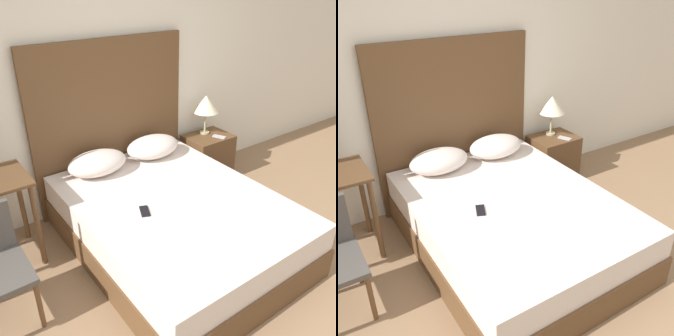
# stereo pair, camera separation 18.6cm
# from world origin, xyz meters

# --- Properties ---
(ground_plane) EXTENTS (16.00, 16.00, 0.00)m
(ground_plane) POSITION_xyz_m (0.00, 0.00, 0.00)
(ground_plane) COLOR #8C6B4C
(wall_back) EXTENTS (10.00, 0.06, 2.70)m
(wall_back) POSITION_xyz_m (0.00, 2.24, 1.35)
(wall_back) COLOR silver
(wall_back) RESTS_ON ground_plane
(bed) EXTENTS (1.58, 2.08, 0.50)m
(bed) POSITION_xyz_m (-0.06, 1.09, 0.25)
(bed) COLOR brown
(bed) RESTS_ON ground_plane
(headboard) EXTENTS (1.65, 0.05, 1.68)m
(headboard) POSITION_xyz_m (-0.06, 2.16, 0.84)
(headboard) COLOR brown
(headboard) RESTS_ON ground_plane
(pillow_left) EXTENTS (0.57, 0.39, 0.21)m
(pillow_left) POSITION_xyz_m (-0.37, 1.89, 0.61)
(pillow_left) COLOR silver
(pillow_left) RESTS_ON bed
(pillow_right) EXTENTS (0.57, 0.39, 0.21)m
(pillow_right) POSITION_xyz_m (0.25, 1.89, 0.61)
(pillow_right) COLOR silver
(pillow_right) RESTS_ON bed
(phone_on_bed) EXTENTS (0.12, 0.17, 0.01)m
(phone_on_bed) POSITION_xyz_m (-0.37, 1.09, 0.51)
(phone_on_bed) COLOR black
(phone_on_bed) RESTS_ON bed
(nightstand) EXTENTS (0.51, 0.41, 0.52)m
(nightstand) POSITION_xyz_m (1.05, 1.92, 0.26)
(nightstand) COLOR brown
(nightstand) RESTS_ON ground_plane
(table_lamp) EXTENTS (0.29, 0.29, 0.46)m
(table_lamp) POSITION_xyz_m (1.06, 2.00, 0.88)
(table_lamp) COLOR tan
(table_lamp) RESTS_ON nightstand
(phone_on_nightstand) EXTENTS (0.13, 0.17, 0.01)m
(phone_on_nightstand) POSITION_xyz_m (1.12, 1.82, 0.53)
(phone_on_nightstand) COLOR #B7B7BC
(phone_on_nightstand) RESTS_ON nightstand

